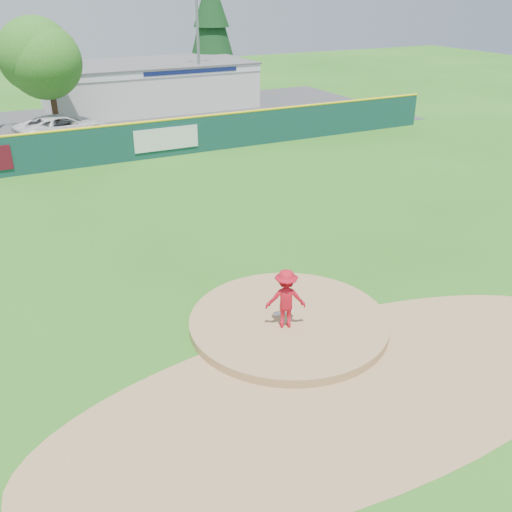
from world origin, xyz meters
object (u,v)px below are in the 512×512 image
conifer_tree (211,24)px  pitcher (286,299)px  deciduous_tree (48,61)px  pool_building_grp (149,85)px  van (62,127)px  light_pole_right (198,31)px

conifer_tree → pitcher: bearing=-110.1°
deciduous_tree → conifer_tree: size_ratio=0.77×
pool_building_grp → deciduous_tree: deciduous_tree is taller
van → conifer_tree: bearing=-66.1°
van → light_pole_right: bearing=-81.0°
conifer_tree → van: bearing=-141.7°
pitcher → van: (-1.54, 24.59, -0.30)m
pool_building_grp → conifer_tree: bearing=29.8°
deciduous_tree → pitcher: bearing=-86.1°
pool_building_grp → light_pole_right: (3.00, -2.99, 3.88)m
conifer_tree → light_pole_right: (-4.00, -7.00, 0.00)m
deciduous_tree → light_pole_right: bearing=20.0°
pitcher → conifer_tree: size_ratio=0.17×
deciduous_tree → pool_building_grp: bearing=41.2°
deciduous_tree → conifer_tree: (15.00, 11.00, 0.99)m
van → conifer_tree: size_ratio=0.58×
van → conifer_tree: (14.81, 11.70, 4.76)m
pool_building_grp → deciduous_tree: bearing=-138.8°
pitcher → deciduous_tree: bearing=-62.4°
van → pool_building_grp: pool_building_grp is taller
deciduous_tree → van: bearing=-74.9°
conifer_tree → pool_building_grp: bearing=-150.2°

